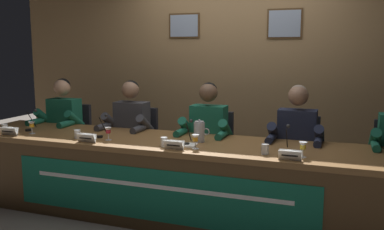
% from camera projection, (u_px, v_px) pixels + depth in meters
% --- Properties ---
extents(ground_plane, '(12.00, 12.00, 0.00)m').
position_uv_depth(ground_plane, '(192.00, 217.00, 3.95)').
color(ground_plane, '#70665B').
extents(wall_back_panelled, '(5.94, 0.14, 2.60)m').
position_uv_depth(wall_back_panelled, '(233.00, 72.00, 5.12)').
color(wall_back_panelled, '#937047').
rests_on(wall_back_panelled, ground_plane).
extents(conference_table, '(4.74, 0.88, 0.73)m').
position_uv_depth(conference_table, '(187.00, 167.00, 3.76)').
color(conference_table, brown).
rests_on(conference_table, ground_plane).
extents(chair_far_left, '(0.44, 0.45, 0.92)m').
position_uv_depth(chair_far_left, '(72.00, 143.00, 5.06)').
color(chair_far_left, black).
rests_on(chair_far_left, ground_plane).
extents(panelist_far_left, '(0.51, 0.48, 1.24)m').
position_uv_depth(panelist_far_left, '(60.00, 124.00, 4.83)').
color(panelist_far_left, black).
rests_on(panelist_far_left, ground_plane).
extents(nameplate_far_left, '(0.20, 0.06, 0.08)m').
position_uv_depth(nameplate_far_left, '(9.00, 131.00, 4.14)').
color(nameplate_far_left, white).
rests_on(nameplate_far_left, conference_table).
extents(juice_glass_far_left, '(0.06, 0.06, 0.12)m').
position_uv_depth(juice_glass_far_left, '(32.00, 125.00, 4.21)').
color(juice_glass_far_left, white).
rests_on(juice_glass_far_left, conference_table).
extents(water_cup_far_left, '(0.06, 0.06, 0.08)m').
position_uv_depth(water_cup_far_left, '(5.00, 128.00, 4.29)').
color(water_cup_far_left, silver).
rests_on(water_cup_far_left, conference_table).
extents(microphone_far_left, '(0.06, 0.17, 0.22)m').
position_uv_depth(microphone_far_left, '(31.00, 123.00, 4.38)').
color(microphone_far_left, black).
rests_on(microphone_far_left, conference_table).
extents(chair_left, '(0.44, 0.45, 0.92)m').
position_uv_depth(chair_left, '(137.00, 149.00, 4.76)').
color(chair_left, black).
rests_on(chair_left, ground_plane).
extents(panelist_left, '(0.51, 0.48, 1.24)m').
position_uv_depth(panelist_left, '(128.00, 128.00, 4.53)').
color(panelist_left, black).
rests_on(panelist_left, ground_plane).
extents(nameplate_left, '(0.18, 0.06, 0.08)m').
position_uv_depth(nameplate_left, '(87.00, 138.00, 3.82)').
color(nameplate_left, white).
rests_on(nameplate_left, conference_table).
extents(juice_glass_left, '(0.06, 0.06, 0.12)m').
position_uv_depth(juice_glass_left, '(108.00, 131.00, 3.90)').
color(juice_glass_left, white).
rests_on(juice_glass_left, conference_table).
extents(water_cup_left, '(0.06, 0.06, 0.08)m').
position_uv_depth(water_cup_left, '(77.00, 135.00, 3.98)').
color(water_cup_left, silver).
rests_on(water_cup_left, conference_table).
extents(microphone_left, '(0.06, 0.17, 0.22)m').
position_uv_depth(microphone_left, '(102.00, 129.00, 4.05)').
color(microphone_left, black).
rests_on(microphone_left, conference_table).
extents(chair_center, '(0.44, 0.45, 0.92)m').
position_uv_depth(chair_center, '(212.00, 156.00, 4.46)').
color(chair_center, black).
rests_on(chair_center, ground_plane).
extents(panelist_center, '(0.51, 0.48, 1.24)m').
position_uv_depth(panelist_center, '(206.00, 134.00, 4.23)').
color(panelist_center, black).
rests_on(panelist_center, ground_plane).
extents(nameplate_center, '(0.17, 0.06, 0.08)m').
position_uv_depth(nameplate_center, '(174.00, 145.00, 3.53)').
color(nameplate_center, white).
rests_on(nameplate_center, conference_table).
extents(juice_glass_center, '(0.06, 0.06, 0.12)m').
position_uv_depth(juice_glass_center, '(195.00, 139.00, 3.55)').
color(juice_glass_center, white).
rests_on(juice_glass_center, conference_table).
extents(water_cup_center, '(0.06, 0.06, 0.08)m').
position_uv_depth(water_cup_center, '(164.00, 142.00, 3.64)').
color(water_cup_center, silver).
rests_on(water_cup_center, conference_table).
extents(microphone_center, '(0.06, 0.17, 0.22)m').
position_uv_depth(microphone_center, '(188.00, 136.00, 3.73)').
color(microphone_center, black).
rests_on(microphone_center, conference_table).
extents(chair_right, '(0.44, 0.45, 0.92)m').
position_uv_depth(chair_right, '(297.00, 163.00, 4.16)').
color(chair_right, black).
rests_on(chair_right, ground_plane).
extents(panelist_right, '(0.51, 0.48, 1.24)m').
position_uv_depth(panelist_right, '(296.00, 140.00, 3.93)').
color(panelist_right, black).
rests_on(panelist_right, ground_plane).
extents(nameplate_right, '(0.17, 0.06, 0.08)m').
position_uv_depth(nameplate_right, '(290.00, 155.00, 3.19)').
color(nameplate_right, white).
rests_on(nameplate_right, conference_table).
extents(juice_glass_right, '(0.06, 0.06, 0.12)m').
position_uv_depth(juice_glass_right, '(303.00, 147.00, 3.27)').
color(juice_glass_right, white).
rests_on(juice_glass_right, conference_table).
extents(water_cup_right, '(0.06, 0.06, 0.08)m').
position_uv_depth(water_cup_right, '(265.00, 150.00, 3.37)').
color(water_cup_right, silver).
rests_on(water_cup_right, conference_table).
extents(microphone_right, '(0.06, 0.17, 0.22)m').
position_uv_depth(microphone_right, '(286.00, 143.00, 3.46)').
color(microphone_right, black).
rests_on(microphone_right, conference_table).
extents(water_pitcher_central, '(0.15, 0.10, 0.21)m').
position_uv_depth(water_pitcher_central, '(199.00, 132.00, 3.83)').
color(water_pitcher_central, silver).
rests_on(water_pitcher_central, conference_table).
extents(document_stack_center, '(0.22, 0.17, 0.01)m').
position_uv_depth(document_stack_center, '(184.00, 145.00, 3.69)').
color(document_stack_center, white).
rests_on(document_stack_center, conference_table).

